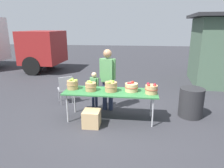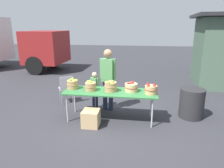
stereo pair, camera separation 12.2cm
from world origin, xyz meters
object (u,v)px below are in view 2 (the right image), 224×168
trash_barrel (192,103)px  folding_chair (66,87)px  apple_basket_green_1 (90,86)px  produce_crate (91,118)px  apple_basket_red_1 (151,89)px  apple_basket_red_0 (131,87)px  apple_basket_green_2 (111,86)px  market_table (110,93)px  child_customer (95,88)px  vendor_adult (108,75)px  apple_basket_green_0 (73,84)px

trash_barrel → folding_chair: bearing=172.0°
apple_basket_green_1 → trash_barrel: apple_basket_green_1 is taller
produce_crate → apple_basket_red_1: bearing=15.4°
apple_basket_red_0 → apple_basket_red_1: apple_basket_red_0 is taller
apple_basket_green_2 → apple_basket_red_1: (0.98, -0.06, -0.02)m
apple_basket_red_1 → trash_barrel: 1.28m
trash_barrel → market_table: bearing=-168.1°
market_table → child_customer: bearing=131.5°
apple_basket_green_1 → vendor_adult: vendor_adult is taller
market_table → apple_basket_green_1: apple_basket_green_1 is taller
apple_basket_red_0 → apple_basket_green_2: bearing=-172.9°
apple_basket_red_0 → trash_barrel: apple_basket_red_0 is taller
apple_basket_red_0 → trash_barrel: bearing=13.5°
apple_basket_green_0 → apple_basket_red_0: bearing=-0.2°
apple_basket_green_0 → trash_barrel: (3.05, 0.37, -0.49)m
apple_basket_green_0 → apple_basket_red_1: bearing=-3.6°
apple_basket_green_0 → apple_basket_green_2: (0.99, -0.07, 0.00)m
vendor_adult → child_customer: size_ratio=1.58×
apple_basket_green_0 → apple_basket_green_2: apple_basket_green_2 is taller
apple_basket_green_2 → apple_basket_green_0: bearing=176.1°
apple_basket_green_0 → trash_barrel: 3.11m
apple_basket_green_2 → trash_barrel: bearing=12.0°
apple_basket_green_2 → trash_barrel: size_ratio=0.41×
apple_basket_green_1 → produce_crate: 0.80m
apple_basket_green_1 → apple_basket_red_0: bearing=4.6°
apple_basket_green_0 → apple_basket_red_1: apple_basket_green_0 is taller
apple_basket_red_1 → child_customer: 1.67m
produce_crate → vendor_adult: bearing=77.1°
apple_basket_red_1 → apple_basket_green_1: bearing=178.5°
apple_basket_green_0 → folding_chair: size_ratio=0.34×
apple_basket_red_1 → produce_crate: bearing=-164.6°
vendor_adult → trash_barrel: size_ratio=2.24×
trash_barrel → vendor_adult: bearing=175.7°
market_table → vendor_adult: vendor_adult is taller
apple_basket_green_2 → trash_barrel: apple_basket_green_2 is taller
apple_basket_red_1 → produce_crate: apple_basket_red_1 is taller
trash_barrel → apple_basket_red_0: bearing=-166.5°
apple_basket_green_2 → apple_basket_red_1: apple_basket_green_2 is taller
apple_basket_green_1 → folding_chair: 1.44m
apple_basket_green_1 → apple_basket_red_0: (1.00, 0.08, -0.01)m
apple_basket_green_1 → child_customer: child_customer is taller
apple_basket_green_2 → folding_chair: size_ratio=0.37×
child_customer → produce_crate: bearing=120.4°
child_customer → produce_crate: child_customer is taller
apple_basket_green_1 → folding_chair: apple_basket_green_1 is taller
apple_basket_red_0 → apple_basket_red_1: (0.48, -0.12, 0.00)m
trash_barrel → produce_crate: 2.62m
vendor_adult → child_customer: 0.53m
apple_basket_green_2 → child_customer: child_customer is taller
apple_basket_green_1 → apple_basket_green_2: apple_basket_green_2 is taller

